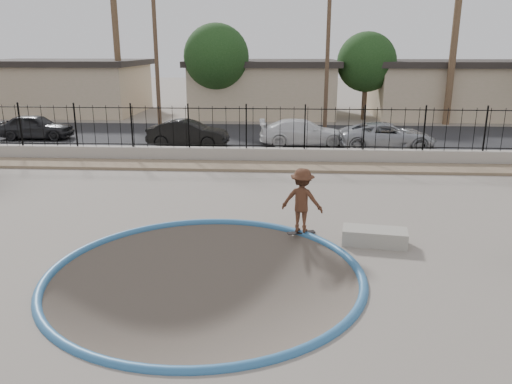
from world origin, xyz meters
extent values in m
cube|color=slate|center=(0.00, 12.00, -1.10)|extent=(120.00, 120.00, 2.20)
torus|color=#2D6192|center=(0.00, -1.00, 0.00)|extent=(7.04, 7.04, 0.20)
cube|color=#867257|center=(0.00, 9.20, 0.06)|extent=(42.00, 1.60, 0.11)
cube|color=#A1998E|center=(0.00, 10.30, 0.30)|extent=(42.00, 0.45, 0.60)
cube|color=black|center=(0.00, 10.30, 0.72)|extent=(40.00, 0.04, 0.03)
cube|color=black|center=(0.00, 10.30, 2.30)|extent=(40.00, 0.04, 0.04)
cube|color=black|center=(0.00, 17.00, 0.02)|extent=(90.00, 8.00, 0.04)
cube|color=tan|center=(-15.00, 26.50, 1.75)|extent=(11.00, 8.00, 3.50)
cube|color=#2B2723|center=(-15.00, 26.50, 3.70)|extent=(11.60, 8.60, 0.40)
cube|color=tan|center=(0.00, 26.50, 1.75)|extent=(10.00, 8.00, 3.50)
cube|color=#2B2723|center=(0.00, 26.50, 3.70)|extent=(10.60, 8.60, 0.40)
cube|color=tan|center=(14.00, 26.50, 1.75)|extent=(12.00, 8.00, 3.50)
cube|color=#2B2723|center=(14.00, 26.50, 3.70)|extent=(12.60, 8.60, 0.40)
cylinder|color=brown|center=(-10.00, 24.00, 4.50)|extent=(0.44, 0.44, 9.00)
cylinder|color=brown|center=(12.00, 22.00, 5.00)|extent=(0.44, 0.44, 10.00)
cylinder|color=#473323|center=(-6.00, 19.00, 4.50)|extent=(0.24, 0.24, 9.00)
cylinder|color=#473323|center=(4.00, 19.00, 4.75)|extent=(0.24, 0.24, 9.50)
cylinder|color=#473323|center=(-3.00, 23.00, 1.50)|extent=(0.34, 0.34, 3.00)
sphere|color=#143311|center=(-3.00, 23.00, 4.20)|extent=(4.32, 4.32, 4.32)
cylinder|color=#473323|center=(7.00, 24.00, 1.38)|extent=(0.34, 0.34, 2.75)
sphere|color=#143311|center=(7.00, 24.00, 3.85)|extent=(3.96, 3.96, 3.96)
imported|color=brown|center=(2.17, 1.60, 0.85)|extent=(1.23, 0.90, 1.71)
cube|color=black|center=(2.17, 1.60, 0.06)|extent=(0.78, 0.38, 0.02)
cylinder|color=silver|center=(1.94, 1.46, 0.02)|extent=(0.05, 0.04, 0.05)
cylinder|color=silver|center=(1.90, 1.60, 0.02)|extent=(0.05, 0.04, 0.05)
cylinder|color=silver|center=(2.43, 1.60, 0.02)|extent=(0.05, 0.04, 0.05)
cylinder|color=silver|center=(2.39, 1.74, 0.02)|extent=(0.05, 0.04, 0.05)
cube|color=gray|center=(4.00, 1.03, 0.20)|extent=(1.69, 0.93, 0.40)
imported|color=black|center=(-11.77, 15.00, 0.70)|extent=(3.95, 1.70, 1.33)
imported|color=black|center=(-3.16, 13.40, 0.69)|extent=(4.03, 1.61, 1.30)
imported|color=silver|center=(2.57, 14.19, 0.68)|extent=(4.55, 2.13, 1.28)
imported|color=#A0A3A9|center=(6.61, 13.40, 0.67)|extent=(4.64, 2.25, 1.27)
camera|label=1|loc=(1.74, -10.92, 4.81)|focal=35.00mm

